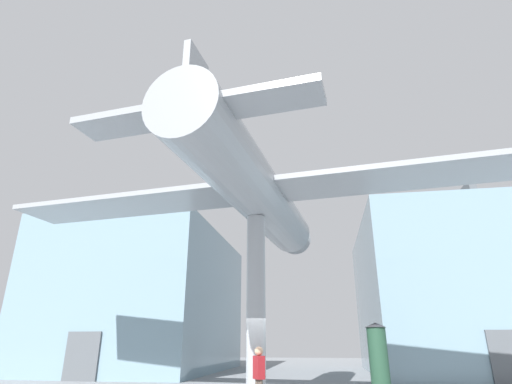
{
  "coord_description": "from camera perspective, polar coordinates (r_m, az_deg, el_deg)",
  "views": [
    {
      "loc": [
        2.18,
        -13.14,
        1.8
      ],
      "look_at": [
        0.0,
        0.0,
        6.82
      ],
      "focal_mm": 28.0,
      "sensor_mm": 36.0,
      "label": 1
    }
  ],
  "objects": [
    {
      "name": "glass_pavilion_right",
      "position": [
        28.17,
        26.05,
        -13.24
      ],
      "size": [
        10.32,
        14.35,
        9.48
      ],
      "color": "#7593A3",
      "rests_on": "ground_plane"
    },
    {
      "name": "visitor_person",
      "position": [
        12.59,
        0.42,
        -24.45
      ],
      "size": [
        0.4,
        0.46,
        1.68
      ],
      "rotation": [
        0.0,
        0.0,
        5.27
      ],
      "color": "#4C4238",
      "rests_on": "ground_plane"
    },
    {
      "name": "support_pylon_central",
      "position": [
        13.37,
        0.0,
        -15.75
      ],
      "size": [
        0.61,
        0.61,
        5.87
      ],
      "color": "#999EA3",
      "rests_on": "ground_plane"
    },
    {
      "name": "glass_pavilion_left",
      "position": [
        29.66,
        -15.21,
        -14.83
      ],
      "size": [
        10.32,
        14.35,
        9.48
      ],
      "color": "#7593A3",
      "rests_on": "ground_plane"
    },
    {
      "name": "suspended_airplane",
      "position": [
        14.47,
        0.29,
        -0.31
      ],
      "size": [
        19.6,
        13.74,
        2.77
      ],
      "rotation": [
        0.0,
        0.0,
        -0.12
      ],
      "color": "#93999E",
      "rests_on": "support_pylon_central"
    },
    {
      "name": "info_kiosk",
      "position": [
        16.92,
        17.09,
        -21.57
      ],
      "size": [
        0.82,
        0.82,
        2.51
      ],
      "color": "#234733",
      "rests_on": "ground_plane"
    }
  ]
}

